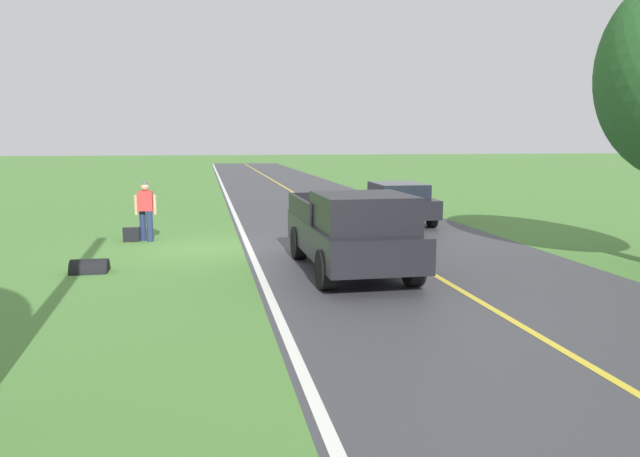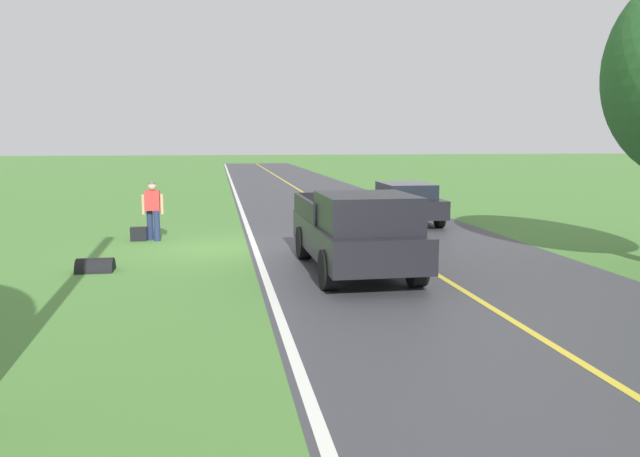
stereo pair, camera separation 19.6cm
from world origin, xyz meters
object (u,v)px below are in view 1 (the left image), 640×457
(hitchhiker_walking, at_px, (146,207))
(pickup_truck_passing, at_px, (353,230))
(sedan_near_oncoming, at_px, (397,201))
(suitcase_carried, at_px, (131,235))

(hitchhiker_walking, distance_m, pickup_truck_passing, 7.27)
(hitchhiker_walking, relative_size, sedan_near_oncoming, 0.39)
(suitcase_carried, xyz_separation_m, pickup_truck_passing, (-5.27, 5.34, 0.76))
(suitcase_carried, distance_m, sedan_near_oncoming, 9.18)
(hitchhiker_walking, bearing_deg, pickup_truck_passing, 131.86)
(hitchhiker_walking, height_order, suitcase_carried, hitchhiker_walking)
(hitchhiker_walking, relative_size, pickup_truck_passing, 0.32)
(pickup_truck_passing, xyz_separation_m, sedan_near_oncoming, (-3.50, -7.99, -0.21))
(suitcase_carried, distance_m, pickup_truck_passing, 7.54)
(suitcase_carried, xyz_separation_m, sedan_near_oncoming, (-8.77, -2.65, 0.55))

